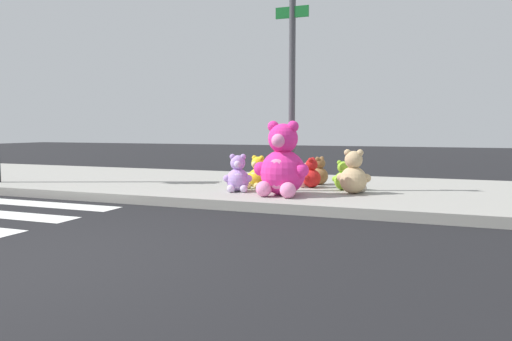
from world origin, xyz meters
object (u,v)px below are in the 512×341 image
object	(u,v)px
plush_brown	(319,173)
plush_tan	(353,176)
plush_lime	(343,178)
sign_pole	(292,90)
plush_red	(311,175)
plush_yellow	(257,175)
plush_lavender	(238,177)
plush_pink_large	(282,166)

from	to	relation	value
plush_brown	plush_tan	xyz separation A→B (m)	(0.81, -1.00, 0.08)
plush_lime	plush_brown	size ratio (longest dim) A/B	0.96
sign_pole	plush_red	bearing A→B (deg)	70.78
plush_tan	plush_yellow	distance (m)	1.68
plush_brown	plush_lavender	size ratio (longest dim) A/B	0.84
plush_red	plush_yellow	world-z (taller)	plush_yellow
plush_red	plush_brown	world-z (taller)	plush_red
plush_red	plush_pink_large	bearing A→B (deg)	-98.69
plush_red	plush_lime	distance (m)	0.61
sign_pole	plush_pink_large	size ratio (longest dim) A/B	2.73
plush_brown	sign_pole	bearing A→B (deg)	-102.27
plush_lime	plush_lavender	xyz separation A→B (m)	(-1.61, -0.87, 0.05)
plush_yellow	plush_red	bearing A→B (deg)	29.22
plush_pink_large	plush_red	xyz separation A→B (m)	(0.17, 1.14, -0.25)
plush_pink_large	plush_tan	size ratio (longest dim) A/B	1.63
plush_brown	plush_yellow	xyz separation A→B (m)	(-0.87, -0.96, 0.02)
plush_brown	plush_lavender	xyz separation A→B (m)	(-1.04, -1.45, 0.04)
sign_pole	plush_yellow	xyz separation A→B (m)	(-0.65, 0.09, -1.46)
plush_tan	plush_yellow	xyz separation A→B (m)	(-1.68, 0.04, -0.05)
plush_lime	plush_pink_large	bearing A→B (deg)	-126.57
plush_brown	plush_tan	size ratio (longest dim) A/B	0.74
plush_pink_large	plush_lime	world-z (taller)	plush_pink_large
sign_pole	plush_brown	world-z (taller)	sign_pole
plush_pink_large	sign_pole	bearing A→B (deg)	91.90
plush_yellow	sign_pole	bearing A→B (deg)	-7.51
plush_brown	plush_lavender	bearing A→B (deg)	-125.65
sign_pole	plush_red	size ratio (longest dim) A/B	5.94
plush_lavender	sign_pole	bearing A→B (deg)	26.51
plush_tan	plush_lavender	world-z (taller)	plush_tan
plush_lime	plush_tan	distance (m)	0.49
plush_pink_large	plush_yellow	distance (m)	0.97
plush_brown	plush_tan	world-z (taller)	plush_tan
plush_pink_large	plush_lime	bearing A→B (deg)	53.43
plush_yellow	plush_pink_large	bearing A→B (deg)	-45.16
plush_brown	plush_yellow	size ratio (longest dim) A/B	0.91
plush_red	plush_lime	bearing A→B (deg)	-8.98
sign_pole	plush_lime	size ratio (longest dim) A/B	6.30
sign_pole	plush_lavender	xyz separation A→B (m)	(-0.81, -0.40, -1.45)
sign_pole	plush_tan	xyz separation A→B (m)	(1.03, 0.05, -1.41)
plush_pink_large	plush_red	distance (m)	1.18
plush_lime	plush_yellow	xyz separation A→B (m)	(-1.44, -0.37, 0.03)
plush_yellow	plush_brown	bearing A→B (deg)	47.65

